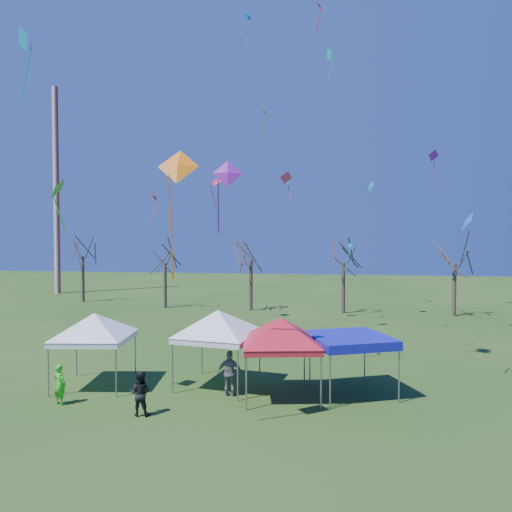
% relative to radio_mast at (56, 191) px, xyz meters
% --- Properties ---
extents(ground, '(140.00, 140.00, 0.00)m').
position_rel_radio_mast_xyz_m(ground, '(28.00, -34.00, -12.50)').
color(ground, '#254516').
rests_on(ground, ground).
extents(radio_mast, '(0.70, 0.70, 25.00)m').
position_rel_radio_mast_xyz_m(radio_mast, '(0.00, 0.00, 0.00)').
color(radio_mast, silver).
rests_on(radio_mast, ground).
extents(tree_0, '(3.83, 3.83, 8.44)m').
position_rel_radio_mast_xyz_m(tree_0, '(7.15, -6.62, -6.01)').
color(tree_0, '#3D2D21').
rests_on(tree_0, ground).
extents(tree_1, '(3.42, 3.42, 7.54)m').
position_rel_radio_mast_xyz_m(tree_1, '(17.23, -9.35, -6.71)').
color(tree_1, '#3D2D21').
rests_on(tree_1, ground).
extents(tree_2, '(3.71, 3.71, 8.18)m').
position_rel_radio_mast_xyz_m(tree_2, '(25.63, -9.62, -6.21)').
color(tree_2, '#3D2D21').
rests_on(tree_2, ground).
extents(tree_3, '(3.59, 3.59, 7.91)m').
position_rel_radio_mast_xyz_m(tree_3, '(34.03, -9.96, -6.42)').
color(tree_3, '#3D2D21').
rests_on(tree_3, ground).
extents(tree_4, '(3.58, 3.58, 7.89)m').
position_rel_radio_mast_xyz_m(tree_4, '(43.36, -10.00, -6.44)').
color(tree_4, '#3D2D21').
rests_on(tree_4, ground).
extents(tent_white_west, '(4.24, 4.24, 3.77)m').
position_rel_radio_mast_xyz_m(tent_white_west, '(22.48, -32.32, -9.46)').
color(tent_white_west, gray).
rests_on(tent_white_west, ground).
extents(tent_white_mid, '(4.41, 4.41, 3.93)m').
position_rel_radio_mast_xyz_m(tent_white_mid, '(27.90, -31.47, -9.32)').
color(tent_white_mid, gray).
rests_on(tent_white_mid, ground).
extents(tent_red, '(4.26, 4.26, 3.83)m').
position_rel_radio_mast_xyz_m(tent_red, '(30.79, -32.42, -9.41)').
color(tent_red, gray).
rests_on(tent_red, ground).
extents(tent_blue, '(4.12, 4.12, 2.48)m').
position_rel_radio_mast_xyz_m(tent_blue, '(33.60, -31.55, -10.22)').
color(tent_blue, gray).
rests_on(tent_blue, ground).
extents(person_green, '(0.68, 0.55, 1.60)m').
position_rel_radio_mast_xyz_m(person_green, '(22.26, -34.65, -11.70)').
color(person_green, '#2ED221').
rests_on(person_green, ground).
extents(person_dark, '(0.82, 0.65, 1.64)m').
position_rel_radio_mast_xyz_m(person_dark, '(25.86, -35.20, -11.68)').
color(person_dark, black).
rests_on(person_dark, ground).
extents(person_grey, '(1.12, 0.49, 1.90)m').
position_rel_radio_mast_xyz_m(person_grey, '(28.69, -32.62, -11.55)').
color(person_grey, slate).
rests_on(person_grey, ground).
extents(kite_27, '(1.17, 0.80, 2.69)m').
position_rel_radio_mast_xyz_m(kite_27, '(29.10, -34.87, -3.61)').
color(kite_27, purple).
rests_on(kite_27, ground).
extents(kite_3, '(0.91, 1.16, 2.76)m').
position_rel_radio_mast_xyz_m(kite_3, '(32.73, -9.88, 10.29)').
color(kite_3, '#0DCAAB').
rests_on(kite_3, ground).
extents(kite_2, '(0.82, 1.32, 3.13)m').
position_rel_radio_mast_xyz_m(kite_2, '(17.08, -11.42, -2.07)').
color(kite_2, '#F54F0C').
rests_on(kite_2, ground).
extents(kite_25, '(0.52, 0.73, 1.49)m').
position_rel_radio_mast_xyz_m(kite_25, '(29.74, -29.69, -0.02)').
color(kite_25, '#219617').
rests_on(kite_25, ground).
extents(kite_11, '(1.32, 1.23, 2.42)m').
position_rel_radio_mast_xyz_m(kite_11, '(29.44, -15.75, -1.18)').
color(kite_11, '#F03577').
rests_on(kite_11, ground).
extents(kite_22, '(0.85, 0.81, 2.28)m').
position_rel_radio_mast_xyz_m(kite_22, '(34.46, -13.78, -6.63)').
color(kite_22, '#0CBCBE').
rests_on(kite_22, ground).
extents(kite_8, '(1.28, 1.08, 3.80)m').
position_rel_radio_mast_xyz_m(kite_8, '(17.16, -29.37, 4.31)').
color(kite_8, '#0DB0C8').
rests_on(kite_8, ground).
extents(kite_17, '(0.60, 1.00, 2.98)m').
position_rel_radio_mast_xyz_m(kite_17, '(38.74, -29.60, -5.23)').
color(kite_17, blue).
rests_on(kite_17, ground).
extents(kite_26, '(1.01, 1.09, 2.78)m').
position_rel_radio_mast_xyz_m(kite_26, '(26.77, -17.76, 10.33)').
color(kite_26, '#137CCD').
rests_on(kite_26, ground).
extents(kite_18, '(0.60, 0.84, 1.97)m').
position_rel_radio_mast_xyz_m(kite_18, '(32.10, -23.18, 7.89)').
color(kite_18, red).
rests_on(kite_18, ground).
extents(kite_13, '(1.32, 1.18, 2.73)m').
position_rel_radio_mast_xyz_m(kite_13, '(22.95, -11.96, -0.89)').
color(kite_13, red).
rests_on(kite_13, ground).
extents(kite_5, '(1.37, 0.88, 4.22)m').
position_rel_radio_mast_xyz_m(kite_5, '(28.08, -37.34, -3.74)').
color(kite_5, orange).
rests_on(kite_5, ground).
extents(kite_1, '(0.85, 1.09, 2.14)m').
position_rel_radio_mast_xyz_m(kite_1, '(22.37, -34.79, -4.02)').
color(kite_1, '#2B9E18').
rests_on(kite_1, ground).
extents(kite_19, '(0.77, 0.99, 2.47)m').
position_rel_radio_mast_xyz_m(kite_19, '(36.08, -12.50, -1.62)').
color(kite_19, '#0B86A8').
rests_on(kite_19, ground).
extents(kite_12, '(1.14, 0.97, 3.11)m').
position_rel_radio_mast_xyz_m(kite_12, '(40.90, -12.77, 0.68)').
color(kite_12, purple).
rests_on(kite_12, ground).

